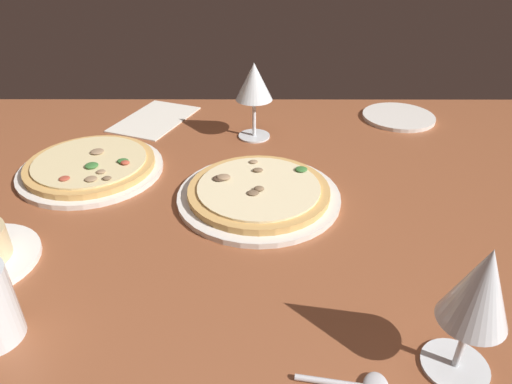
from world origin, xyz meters
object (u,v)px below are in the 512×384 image
object	(u,v)px
pizza_main	(259,193)
paper_menu	(155,119)
side_plate	(398,117)
wine_glass_far	(480,291)
wine_glass_near	(252,84)
pizza_side	(91,166)

from	to	relation	value
pizza_main	paper_menu	size ratio (longest dim) A/B	1.34
side_plate	pizza_main	bearing A→B (deg)	46.89
wine_glass_far	side_plate	distance (cm)	73.65
side_plate	wine_glass_far	bearing A→B (deg)	80.25
pizza_main	paper_menu	xyz separation A→B (cm)	(25.12, -35.66, -1.03)
side_plate	wine_glass_near	bearing A→B (deg)	16.64
wine_glass_far	wine_glass_near	xyz separation A→B (cm)	(23.19, -61.15, 0.55)
pizza_side	paper_menu	xyz separation A→B (cm)	(-7.37, -26.01, -1.06)
paper_menu	pizza_main	bearing A→B (deg)	146.86
pizza_main	paper_menu	world-z (taller)	pizza_main
pizza_main	wine_glass_near	bearing A→B (deg)	-87.09
pizza_side	wine_glass_far	distance (cm)	71.24
pizza_main	paper_menu	distance (cm)	43.63
pizza_side	side_plate	world-z (taller)	pizza_side
pizza_main	wine_glass_far	bearing A→B (deg)	121.83
wine_glass_near	side_plate	distance (cm)	38.86
wine_glass_far	pizza_side	bearing A→B (deg)	-39.54
pizza_side	paper_menu	bearing A→B (deg)	-105.82
side_plate	paper_menu	size ratio (longest dim) A/B	0.81
wine_glass_near	paper_menu	size ratio (longest dim) A/B	0.78
paper_menu	pizza_side	bearing A→B (deg)	95.88
wine_glass_far	paper_menu	xyz separation A→B (cm)	(46.99, -70.89, -11.39)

